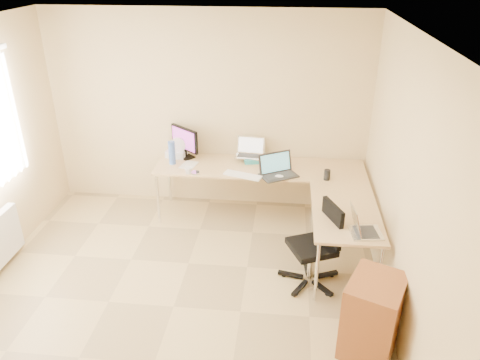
# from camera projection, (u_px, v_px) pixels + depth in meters

# --- Properties ---
(floor) EXTENTS (4.50, 4.50, 0.00)m
(floor) POSITION_uv_depth(u_px,v_px,m) (174.00, 307.00, 4.60)
(floor) COLOR tan
(floor) RESTS_ON ground
(ceiling) EXTENTS (4.50, 4.50, 0.00)m
(ceiling) POSITION_uv_depth(u_px,v_px,m) (151.00, 38.00, 3.45)
(ceiling) COLOR white
(ceiling) RESTS_ON ground
(wall_back) EXTENTS (4.50, 0.00, 4.50)m
(wall_back) POSITION_uv_depth(u_px,v_px,m) (208.00, 112.00, 6.03)
(wall_back) COLOR #D3B582
(wall_back) RESTS_ON ground
(wall_right) EXTENTS (0.00, 4.50, 4.50)m
(wall_right) POSITION_uv_depth(u_px,v_px,m) (411.00, 204.00, 3.83)
(wall_right) COLOR #D3B582
(wall_right) RESTS_ON ground
(desk_main) EXTENTS (2.65, 0.70, 0.73)m
(desk_main) POSITION_uv_depth(u_px,v_px,m) (259.00, 192.00, 6.02)
(desk_main) COLOR tan
(desk_main) RESTS_ON ground
(desk_return) EXTENTS (0.70, 1.30, 0.73)m
(desk_return) POSITION_uv_depth(u_px,v_px,m) (342.00, 239.00, 5.04)
(desk_return) COLOR tan
(desk_return) RESTS_ON ground
(monitor) EXTENTS (0.48, 0.43, 0.42)m
(monitor) POSITION_uv_depth(u_px,v_px,m) (185.00, 142.00, 6.04)
(monitor) COLOR black
(monitor) RESTS_ON desk_main
(book_stack) EXTENTS (0.27, 0.33, 0.05)m
(book_stack) POSITION_uv_depth(u_px,v_px,m) (252.00, 158.00, 6.04)
(book_stack) COLOR teal
(book_stack) RESTS_ON desk_main
(laptop_center) EXTENTS (0.39, 0.31, 0.24)m
(laptop_center) POSITION_uv_depth(u_px,v_px,m) (250.00, 148.00, 5.98)
(laptop_center) COLOR silver
(laptop_center) RESTS_ON desk_main
(laptop_black) EXTENTS (0.53, 0.49, 0.27)m
(laptop_black) POSITION_uv_depth(u_px,v_px,m) (279.00, 166.00, 5.55)
(laptop_black) COLOR black
(laptop_black) RESTS_ON desk_main
(keyboard) EXTENTS (0.49, 0.27, 0.02)m
(keyboard) POSITION_uv_depth(u_px,v_px,m) (243.00, 175.00, 5.61)
(keyboard) COLOR white
(keyboard) RESTS_ON desk_main
(mouse) EXTENTS (0.11, 0.08, 0.04)m
(mouse) POSITION_uv_depth(u_px,v_px,m) (279.00, 176.00, 5.56)
(mouse) COLOR silver
(mouse) RESTS_ON desk_main
(mug) EXTENTS (0.11, 0.11, 0.08)m
(mug) POSITION_uv_depth(u_px,v_px,m) (188.00, 171.00, 5.66)
(mug) COLOR white
(mug) RESTS_ON desk_main
(cd_stack) EXTENTS (0.11, 0.11, 0.03)m
(cd_stack) POSITION_uv_depth(u_px,v_px,m) (196.00, 173.00, 5.66)
(cd_stack) COLOR white
(cd_stack) RESTS_ON desk_main
(water_bottle) EXTENTS (0.10, 0.10, 0.30)m
(water_bottle) POSITION_uv_depth(u_px,v_px,m) (172.00, 153.00, 5.88)
(water_bottle) COLOR #466DC5
(water_bottle) RESTS_ON desk_main
(papers) EXTENTS (0.23, 0.29, 0.01)m
(papers) POSITION_uv_depth(u_px,v_px,m) (189.00, 165.00, 5.90)
(papers) COLOR beige
(papers) RESTS_ON desk_main
(white_box) EXTENTS (0.28, 0.22, 0.09)m
(white_box) POSITION_uv_depth(u_px,v_px,m) (176.00, 154.00, 6.12)
(white_box) COLOR white
(white_box) RESTS_ON desk_main
(desk_fan) EXTENTS (0.21, 0.21, 0.26)m
(desk_fan) POSITION_uv_depth(u_px,v_px,m) (179.00, 148.00, 6.08)
(desk_fan) COLOR silver
(desk_fan) RESTS_ON desk_main
(black_cup) EXTENTS (0.08, 0.08, 0.13)m
(black_cup) POSITION_uv_depth(u_px,v_px,m) (327.00, 175.00, 5.50)
(black_cup) COLOR black
(black_cup) RESTS_ON desk_main
(laptop_return) EXTENTS (0.39, 0.32, 0.23)m
(laptop_return) POSITION_uv_depth(u_px,v_px,m) (367.00, 223.00, 4.41)
(laptop_return) COLOR silver
(laptop_return) RESTS_ON desk_return
(office_chair) EXTENTS (0.73, 0.73, 0.92)m
(office_chair) POSITION_uv_depth(u_px,v_px,m) (312.00, 242.00, 4.74)
(office_chair) COLOR black
(office_chair) RESTS_ON ground
(cabinet) EXTENTS (0.60, 0.66, 0.74)m
(cabinet) POSITION_uv_depth(u_px,v_px,m) (372.00, 316.00, 3.97)
(cabinet) COLOR olive
(cabinet) RESTS_ON ground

